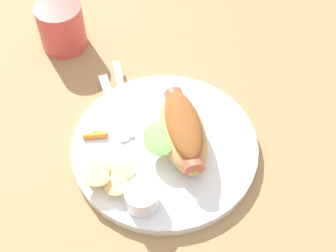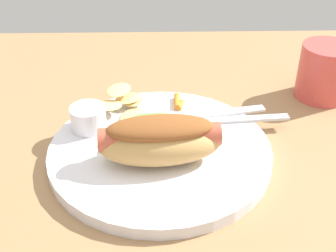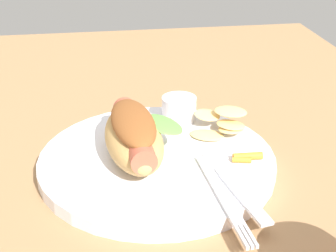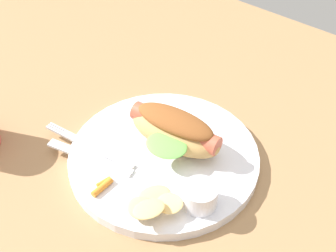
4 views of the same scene
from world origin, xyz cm
name	(u,v)px [view 1 (image 1 of 4)]	position (x,y,z in cm)	size (l,w,h in cm)	color
ground_plane	(182,152)	(0.00, 0.00, -0.90)	(120.00, 90.00, 1.80)	#9E754C
plate	(165,149)	(-0.27, 2.70, 0.80)	(27.88, 27.88, 1.60)	white
hot_dog	(181,131)	(-0.12, 0.35, 4.60)	(15.03, 9.97, 5.71)	tan
sauce_ramekin	(142,198)	(-9.35, 6.95, 3.19)	(4.65, 4.65, 3.19)	white
fork	(123,99)	(9.34, 8.20, 1.80)	(16.26, 2.43, 0.40)	silver
knife	(113,107)	(7.95, 9.90, 1.78)	(14.04, 1.40, 0.36)	silver
chips_pile	(105,175)	(-4.92, 11.66, 2.83)	(7.63, 8.78, 2.70)	#E8C275
carrot_garnish	(96,135)	(2.68, 12.76, 2.01)	(1.60, 3.75, 0.88)	orange
drinking_cup	(61,26)	(25.20, 17.62, 4.19)	(8.01, 8.01, 8.39)	#D84C47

